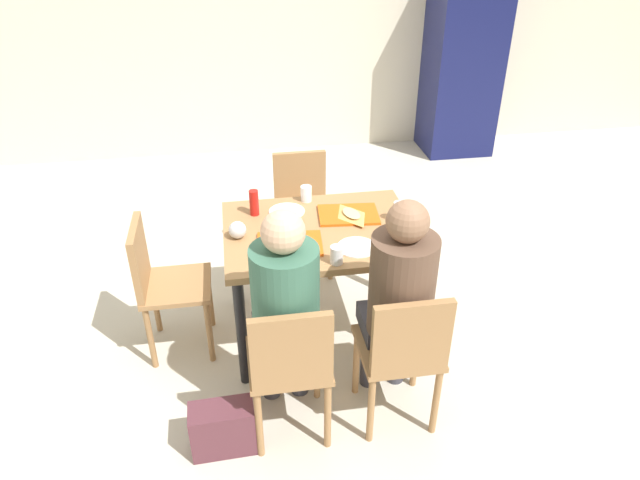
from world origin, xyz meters
TOP-DOWN VIEW (x-y plane):
  - ground_plane at (0.00, 0.00)m, footprint 10.00×10.00m
  - back_wall at (0.00, 3.20)m, footprint 10.00×0.10m
  - main_table at (0.00, 0.00)m, footprint 1.12×0.87m
  - chair_near_left at (-0.28, -0.82)m, footprint 0.40×0.40m
  - chair_near_right at (0.28, -0.82)m, footprint 0.40×0.40m
  - chair_far_side at (0.00, 0.82)m, footprint 0.40×0.40m
  - chair_left_end at (-0.94, 0.00)m, footprint 0.40×0.40m
  - person_in_red at (-0.28, -0.68)m, footprint 0.32×0.42m
  - person_in_brown_jacket at (0.28, -0.68)m, footprint 0.32×0.42m
  - tray_red_near at (-0.20, -0.15)m, footprint 0.38×0.29m
  - tray_red_far at (0.20, 0.13)m, footprint 0.38×0.29m
  - paper_plate_center at (-0.17, 0.24)m, footprint 0.22×0.22m
  - paper_plate_near_edge at (0.17, -0.24)m, footprint 0.22×0.22m
  - pizza_slice_a at (-0.22, -0.14)m, footprint 0.23×0.23m
  - pizza_slice_b at (0.21, 0.10)m, footprint 0.18×0.25m
  - plastic_cup_a at (-0.03, 0.37)m, footprint 0.07×0.07m
  - plastic_cup_b at (0.03, -0.37)m, footprint 0.07×0.07m
  - soda_can at (0.48, 0.02)m, footprint 0.07×0.07m
  - condiment_bottle at (-0.36, 0.24)m, footprint 0.06×0.06m
  - foil_bundle at (-0.48, -0.02)m, footprint 0.10×0.10m
  - handbag at (-0.63, -0.84)m, footprint 0.32×0.17m
  - drink_fridge at (1.97, 2.85)m, footprint 0.70×0.60m

SIDE VIEW (x-z plane):
  - ground_plane at x=0.00m, z-range -0.02..0.00m
  - handbag at x=-0.63m, z-range 0.00..0.28m
  - chair_near_left at x=-0.28m, z-range 0.08..0.95m
  - chair_near_right at x=0.28m, z-range 0.08..0.95m
  - chair_far_side at x=0.00m, z-range 0.08..0.95m
  - chair_left_end at x=-0.94m, z-range 0.08..0.95m
  - main_table at x=0.00m, z-range 0.28..1.04m
  - person_in_red at x=-0.28m, z-range 0.12..1.40m
  - person_in_brown_jacket at x=0.28m, z-range 0.12..1.40m
  - paper_plate_center at x=-0.17m, z-range 0.76..0.77m
  - paper_plate_near_edge at x=0.17m, z-range 0.76..0.77m
  - tray_red_near at x=-0.20m, z-range 0.76..0.78m
  - tray_red_far at x=0.20m, z-range 0.76..0.78m
  - pizza_slice_b at x=0.21m, z-range 0.77..0.80m
  - pizza_slice_a at x=-0.22m, z-range 0.77..0.80m
  - plastic_cup_a at x=-0.03m, z-range 0.76..0.86m
  - plastic_cup_b at x=0.03m, z-range 0.76..0.86m
  - foil_bundle at x=-0.48m, z-range 0.76..0.86m
  - soda_can at x=0.48m, z-range 0.76..0.88m
  - condiment_bottle at x=-0.36m, z-range 0.76..0.92m
  - drink_fridge at x=1.97m, z-range 0.00..1.90m
  - back_wall at x=0.00m, z-range 0.00..2.80m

